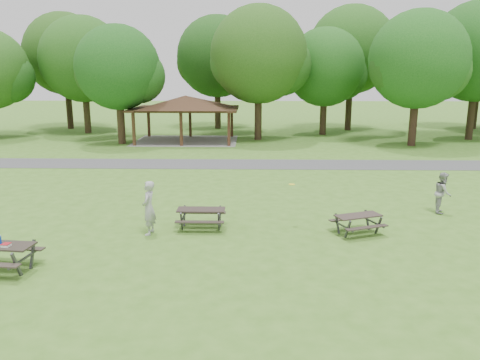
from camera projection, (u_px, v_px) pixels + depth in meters
name	position (u px, v px, depth m)	size (l,w,h in m)	color
ground	(207.00, 245.00, 15.61)	(160.00, 160.00, 0.00)	#417321
asphalt_path	(228.00, 164.00, 29.24)	(120.00, 3.20, 0.02)	#454547
pavilion	(185.00, 104.00, 38.39)	(8.60, 7.01, 3.76)	#3B2515
tree_row_c	(84.00, 62.00, 42.75)	(8.19, 7.80, 10.67)	#2F2215
tree_row_d	(119.00, 70.00, 36.47)	(6.93, 6.60, 9.27)	#312216
tree_row_e	(260.00, 58.00, 38.40)	(8.40, 8.00, 11.02)	black
tree_row_f	(326.00, 70.00, 41.87)	(7.35, 7.00, 9.55)	black
tree_row_g	(419.00, 63.00, 35.28)	(7.77, 7.40, 10.25)	black
tree_row_h	(479.00, 55.00, 38.38)	(8.61, 8.20, 11.37)	black
tree_deep_a	(66.00, 56.00, 46.10)	(8.40, 8.00, 11.38)	black
tree_deep_b	(218.00, 59.00, 46.27)	(8.40, 8.00, 11.13)	black
tree_deep_c	(353.00, 53.00, 44.85)	(8.82, 8.40, 11.90)	black
picnic_table_middle	(201.00, 214.00, 17.15)	(1.75, 1.42, 0.76)	#2A211E
picnic_table_far	(358.00, 219.00, 16.58)	(2.00, 1.82, 0.71)	#2F2622
frisbee_in_flight	(292.00, 184.00, 17.43)	(0.29, 0.29, 0.02)	yellow
frisbee_thrower	(149.00, 208.00, 16.41)	(0.70, 0.46, 1.93)	#A6A6A8
frisbee_catcher	(443.00, 193.00, 18.99)	(0.82, 0.64, 1.68)	#9C9C9E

